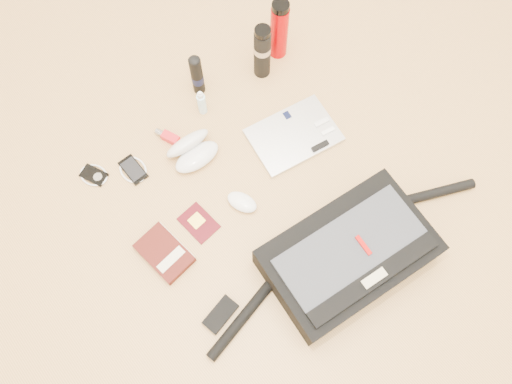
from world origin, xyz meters
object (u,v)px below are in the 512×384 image
Objects in this scene: laptop at (294,135)px; book at (165,253)px; messenger_bag at (347,255)px; thermos_red at (279,30)px; thermos_black at (262,52)px.

book reaches higher than laptop.
thermos_red is (0.37, 0.76, 0.06)m from messenger_bag.
thermos_black is at bearing 76.91° from messenger_bag.
thermos_red is (0.20, 0.32, 0.12)m from laptop.
messenger_bag reaches higher than laptop.
messenger_bag is 0.77m from thermos_black.
laptop is (0.17, 0.44, -0.06)m from messenger_bag.
laptop is at bearing -121.84° from thermos_red.
messenger_bag is at bearing -101.06° from laptop.
thermos_black is at bearing 20.12° from book.
thermos_red is (0.10, 0.03, 0.01)m from thermos_black.
laptop is at bearing 75.42° from messenger_bag.
thermos_black reaches higher than messenger_bag.
messenger_bag is 0.84m from thermos_red.
messenger_bag is at bearing -110.06° from thermos_black.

